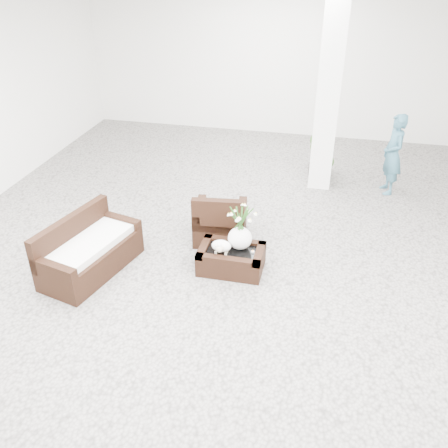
% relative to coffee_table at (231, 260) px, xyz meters
% --- Properties ---
extents(ground, '(11.00, 11.00, 0.00)m').
position_rel_coffee_table_xyz_m(ground, '(-0.15, 0.28, -0.16)').
color(ground, gray).
rests_on(ground, ground).
extents(column, '(0.40, 0.40, 3.50)m').
position_rel_coffee_table_xyz_m(column, '(1.05, 3.08, 1.59)').
color(column, white).
rests_on(column, ground).
extents(coffee_table, '(0.90, 0.60, 0.31)m').
position_rel_coffee_table_xyz_m(coffee_table, '(0.00, 0.00, 0.00)').
color(coffee_table, black).
rests_on(coffee_table, ground).
extents(sheep_figurine, '(0.28, 0.23, 0.21)m').
position_rel_coffee_table_xyz_m(sheep_figurine, '(-0.12, -0.10, 0.26)').
color(sheep_figurine, white).
rests_on(sheep_figurine, coffee_table).
extents(planter_narcissus, '(0.44, 0.44, 0.80)m').
position_rel_coffee_table_xyz_m(planter_narcissus, '(0.10, 0.10, 0.56)').
color(planter_narcissus, white).
rests_on(planter_narcissus, coffee_table).
extents(tealight, '(0.04, 0.04, 0.03)m').
position_rel_coffee_table_xyz_m(tealight, '(0.30, 0.02, 0.17)').
color(tealight, white).
rests_on(tealight, coffee_table).
extents(armchair, '(0.86, 0.84, 0.83)m').
position_rel_coffee_table_xyz_m(armchair, '(-0.34, 0.79, 0.26)').
color(armchair, black).
rests_on(armchair, ground).
extents(loveseat, '(1.06, 1.62, 0.79)m').
position_rel_coffee_table_xyz_m(loveseat, '(-1.91, -0.47, 0.24)').
color(loveseat, black).
rests_on(loveseat, ground).
extents(topiary, '(0.40, 0.40, 1.50)m').
position_rel_coffee_table_xyz_m(topiary, '(0.99, 3.52, 0.59)').
color(topiary, '#264917').
rests_on(topiary, ground).
extents(shopper, '(0.48, 0.61, 1.48)m').
position_rel_coffee_table_xyz_m(shopper, '(2.30, 3.06, 0.58)').
color(shopper, '#325D6F').
rests_on(shopper, ground).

